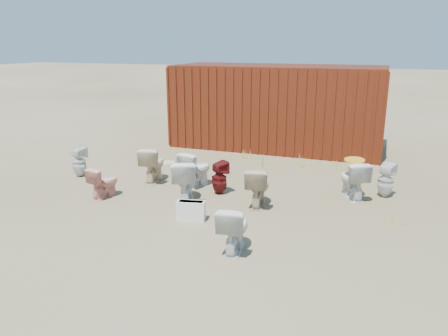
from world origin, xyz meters
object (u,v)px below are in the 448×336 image
(toilet_front_c, at_px, (185,180))
(toilet_back_beige_right, at_px, (258,186))
(toilet_back_a, at_px, (79,162))
(toilet_front_e, at_px, (234,228))
(toilet_back_beige_left, at_px, (153,164))
(shipping_container, at_px, (278,107))
(toilet_front_pink, at_px, (104,182))
(toilet_back_yellowlid, at_px, (353,179))
(toilet_back_e, at_px, (386,180))
(toilet_front_maroon, at_px, (219,178))
(loose_tank, at_px, (191,211))
(toilet_front_a, at_px, (196,169))

(toilet_front_c, bearing_deg, toilet_back_beige_right, 168.84)
(toilet_back_a, bearing_deg, toilet_front_e, 167.69)
(toilet_back_beige_left, bearing_deg, shipping_container, -122.55)
(toilet_front_pink, height_order, toilet_back_yellowlid, toilet_back_yellowlid)
(toilet_front_e, height_order, toilet_back_yellowlid, toilet_back_yellowlid)
(toilet_front_pink, distance_m, toilet_front_c, 1.68)
(toilet_front_pink, bearing_deg, toilet_back_beige_right, -153.93)
(toilet_front_c, xyz_separation_m, toilet_back_yellowlid, (3.09, 1.30, -0.03))
(toilet_back_beige_left, height_order, toilet_back_yellowlid, toilet_back_beige_left)
(toilet_back_beige_left, bearing_deg, toilet_front_pink, 62.15)
(toilet_back_beige_right, bearing_deg, toilet_back_e, -157.11)
(toilet_front_maroon, xyz_separation_m, loose_tank, (0.03, -1.48, -0.17))
(shipping_container, relative_size, toilet_front_maroon, 8.66)
(toilet_back_a, bearing_deg, shipping_container, -113.15)
(toilet_front_maroon, relative_size, toilet_back_yellowlid, 0.88)
(toilet_front_a, height_order, toilet_back_beige_left, toilet_back_beige_left)
(shipping_container, xyz_separation_m, toilet_back_a, (-3.60, -4.64, -0.84))
(toilet_front_pink, xyz_separation_m, toilet_back_a, (-1.39, 1.01, 0.03))
(toilet_back_a, xyz_separation_m, toilet_back_beige_left, (1.80, 0.27, 0.05))
(toilet_front_a, xyz_separation_m, toilet_back_beige_right, (1.59, -0.67, -0.00))
(toilet_front_e, relative_size, toilet_back_beige_right, 0.95)
(toilet_back_a, bearing_deg, toilet_front_pink, 158.61)
(toilet_front_c, distance_m, toilet_back_beige_right, 1.44)
(loose_tank, bearing_deg, toilet_back_yellowlid, 28.52)
(toilet_front_a, xyz_separation_m, toilet_front_maroon, (0.65, -0.29, -0.05))
(toilet_front_e, distance_m, toilet_back_beige_right, 1.97)
(toilet_back_a, bearing_deg, toilet_back_yellowlid, -159.15)
(toilet_back_a, relative_size, loose_tank, 1.42)
(toilet_back_beige_right, relative_size, loose_tank, 1.55)
(toilet_front_a, xyz_separation_m, toilet_front_c, (0.17, -0.91, 0.03))
(toilet_back_yellowlid, distance_m, loose_tank, 3.37)
(toilet_front_c, bearing_deg, toilet_front_e, 112.48)
(toilet_front_maroon, distance_m, toilet_back_a, 3.51)
(toilet_front_a, relative_size, toilet_back_beige_right, 1.01)
(toilet_back_yellowlid, bearing_deg, toilet_back_beige_right, 4.72)
(toilet_front_e, height_order, toilet_back_beige_left, toilet_back_beige_left)
(toilet_back_beige_left, distance_m, toilet_back_e, 4.99)
(toilet_back_beige_right, bearing_deg, shipping_container, -88.67)
(shipping_container, xyz_separation_m, toilet_front_e, (1.04, -7.00, -0.83))
(toilet_front_pink, bearing_deg, toilet_front_maroon, -140.06)
(toilet_front_pink, distance_m, toilet_back_a, 1.73)
(toilet_back_a, xyz_separation_m, toilet_back_e, (6.74, 0.99, -0.00))
(toilet_back_beige_right, height_order, loose_tank, toilet_back_beige_right)
(toilet_front_pink, bearing_deg, toilet_back_beige_left, -92.95)
(toilet_front_a, height_order, toilet_back_a, toilet_front_a)
(toilet_front_pink, xyz_separation_m, toilet_back_beige_left, (0.41, 1.29, 0.08))
(toilet_front_pink, bearing_deg, toilet_back_a, -21.35)
(toilet_back_beige_left, relative_size, toilet_back_e, 1.13)
(toilet_front_maroon, height_order, toilet_front_e, toilet_front_e)
(toilet_back_beige_right, relative_size, toilet_back_yellowlid, 0.99)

